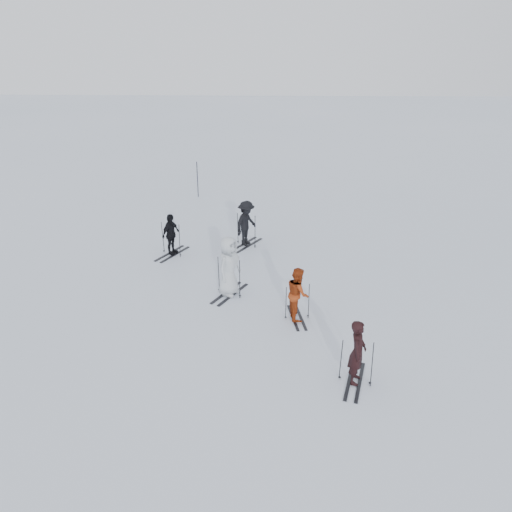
{
  "coord_description": "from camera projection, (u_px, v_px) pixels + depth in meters",
  "views": [
    {
      "loc": [
        0.56,
        -14.18,
        7.69
      ],
      "look_at": [
        0.0,
        1.0,
        1.0
      ],
      "focal_mm": 35.0,
      "sensor_mm": 36.0,
      "label": 1
    }
  ],
  "objects": [
    {
      "name": "skier_uphill_far",
      "position": [
        246.0,
        224.0,
        19.72
      ],
      "size": [
        1.18,
        1.35,
        1.81
      ],
      "primitive_type": "imported",
      "rotation": [
        0.0,
        0.0,
        1.03
      ],
      "color": "black",
      "rests_on": "ground"
    },
    {
      "name": "skis_near_dark",
      "position": [
        356.0,
        361.0,
        11.89
      ],
      "size": [
        1.82,
        1.27,
        1.2
      ],
      "primitive_type": null,
      "rotation": [
        0.0,
        0.0,
        1.31
      ],
      "color": "black",
      "rests_on": "ground"
    },
    {
      "name": "skier_uphill_left",
      "position": [
        171.0,
        235.0,
        18.92
      ],
      "size": [
        0.77,
        1.01,
        1.59
      ],
      "primitive_type": "imported",
      "rotation": [
        0.0,
        0.0,
        1.1
      ],
      "color": "black",
      "rests_on": "ground"
    },
    {
      "name": "ground",
      "position": [
        255.0,
        297.0,
        16.09
      ],
      "size": [
        120.0,
        120.0,
        0.0
      ],
      "primitive_type": "plane",
      "color": "silver",
      "rests_on": "ground"
    },
    {
      "name": "skis_uphill_left",
      "position": [
        171.0,
        238.0,
        18.98
      ],
      "size": [
        2.03,
        1.67,
        1.31
      ],
      "primitive_type": null,
      "rotation": [
        0.0,
        0.0,
        1.1
      ],
      "color": "black",
      "rests_on": "ground"
    },
    {
      "name": "skis_red",
      "position": [
        297.0,
        301.0,
        14.66
      ],
      "size": [
        1.65,
        1.06,
        1.12
      ],
      "primitive_type": null,
      "rotation": [
        0.0,
        0.0,
        1.74
      ],
      "color": "black",
      "rests_on": "ground"
    },
    {
      "name": "skier_grey",
      "position": [
        229.0,
        267.0,
        15.87
      ],
      "size": [
        1.0,
        1.14,
        1.96
      ],
      "primitive_type": "imported",
      "rotation": [
        0.0,
        0.0,
        1.08
      ],
      "color": "#B6BDC1",
      "rests_on": "ground"
    },
    {
      "name": "piste_marker",
      "position": [
        197.0,
        179.0,
        25.81
      ],
      "size": [
        0.04,
        0.04,
        1.85
      ],
      "primitive_type": "cylinder",
      "rotation": [
        0.0,
        0.0,
        0.03
      ],
      "color": "black",
      "rests_on": "ground"
    },
    {
      "name": "skier_red",
      "position": [
        298.0,
        294.0,
        14.57
      ],
      "size": [
        0.73,
        0.87,
        1.6
      ],
      "primitive_type": "imported",
      "rotation": [
        0.0,
        0.0,
        1.74
      ],
      "color": "#913110",
      "rests_on": "ground"
    },
    {
      "name": "skis_uphill_far",
      "position": [
        246.0,
        229.0,
        19.82
      ],
      "size": [
        2.09,
        1.79,
        1.35
      ],
      "primitive_type": null,
      "rotation": [
        0.0,
        0.0,
        1.03
      ],
      "color": "black",
      "rests_on": "ground"
    },
    {
      "name": "skis_grey",
      "position": [
        229.0,
        276.0,
        16.01
      ],
      "size": [
        2.03,
        1.68,
        1.31
      ],
      "primitive_type": null,
      "rotation": [
        0.0,
        0.0,
        1.08
      ],
      "color": "black",
      "rests_on": "ground"
    },
    {
      "name": "skier_near_dark",
      "position": [
        357.0,
        353.0,
        11.8
      ],
      "size": [
        0.54,
        0.69,
        1.66
      ],
      "primitive_type": "imported",
      "rotation": [
        0.0,
        0.0,
        1.31
      ],
      "color": "black",
      "rests_on": "ground"
    }
  ]
}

